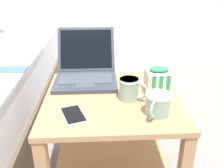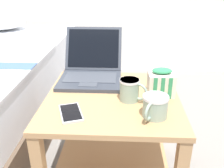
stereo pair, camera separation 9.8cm
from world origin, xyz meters
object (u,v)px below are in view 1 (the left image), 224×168
laptop (86,70)px  mug_front_right (130,88)px  snack_bag (158,81)px  cell_phone (73,115)px  mug_front_left (157,103)px

laptop → mug_front_right: size_ratio=3.10×
laptop → snack_bag: laptop is taller
cell_phone → snack_bag: bearing=27.6°
laptop → mug_front_left: 0.47m
cell_phone → mug_front_left: bearing=-0.3°
mug_front_left → cell_phone: size_ratio=0.79×
cell_phone → mug_front_right: bearing=28.9°
cell_phone → laptop: bearing=84.7°
laptop → mug_front_left: bearing=-52.2°
mug_front_left → cell_phone: 0.32m
mug_front_left → cell_phone: mug_front_left is taller
laptop → mug_front_left: laptop is taller
laptop → snack_bag: bearing=-27.8°
laptop → mug_front_right: (0.20, -0.24, 0.01)m
laptop → snack_bag: (0.33, -0.18, 0.01)m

